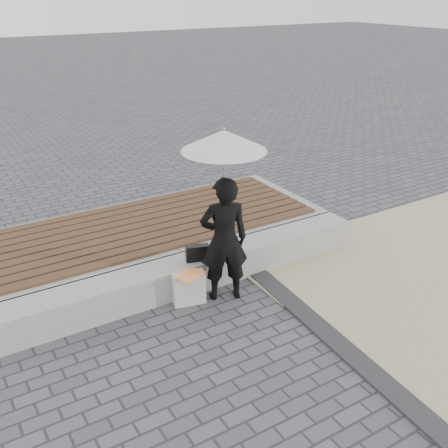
{
  "coord_description": "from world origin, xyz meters",
  "views": [
    {
      "loc": [
        -2.66,
        -3.55,
        3.55
      ],
      "look_at": [
        0.21,
        1.16,
        1.0
      ],
      "focal_mm": 41.57,
      "sensor_mm": 36.0,
      "label": 1
    }
  ],
  "objects_px": {
    "woman": "(224,240)",
    "parasol": "(224,141)",
    "seating_ledge": "(192,272)",
    "handbag": "(197,253)",
    "canvas_tote": "(189,288)"
  },
  "relations": [
    {
      "from": "seating_ledge",
      "to": "handbag",
      "type": "height_order",
      "value": "handbag"
    },
    {
      "from": "seating_ledge",
      "to": "canvas_tote",
      "type": "xyz_separation_m",
      "value": [
        -0.23,
        -0.34,
        0.01
      ]
    },
    {
      "from": "woman",
      "to": "parasol",
      "type": "height_order",
      "value": "parasol"
    },
    {
      "from": "woman",
      "to": "canvas_tote",
      "type": "height_order",
      "value": "woman"
    },
    {
      "from": "seating_ledge",
      "to": "parasol",
      "type": "bearing_deg",
      "value": -64.8
    },
    {
      "from": "seating_ledge",
      "to": "woman",
      "type": "height_order",
      "value": "woman"
    },
    {
      "from": "canvas_tote",
      "to": "woman",
      "type": "bearing_deg",
      "value": -0.96
    },
    {
      "from": "woman",
      "to": "handbag",
      "type": "xyz_separation_m",
      "value": [
        -0.17,
        0.35,
        -0.29
      ]
    },
    {
      "from": "woman",
      "to": "seating_ledge",
      "type": "bearing_deg",
      "value": -44.87
    },
    {
      "from": "woman",
      "to": "parasol",
      "type": "relative_size",
      "value": 1.29
    },
    {
      "from": "parasol",
      "to": "canvas_tote",
      "type": "relative_size",
      "value": 2.98
    },
    {
      "from": "seating_ledge",
      "to": "woman",
      "type": "distance_m",
      "value": 0.77
    },
    {
      "from": "handbag",
      "to": "parasol",
      "type": "bearing_deg",
      "value": -45.34
    },
    {
      "from": "seating_ledge",
      "to": "canvas_tote",
      "type": "height_order",
      "value": "canvas_tote"
    },
    {
      "from": "parasol",
      "to": "seating_ledge",
      "type": "bearing_deg",
      "value": 115.2
    }
  ]
}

